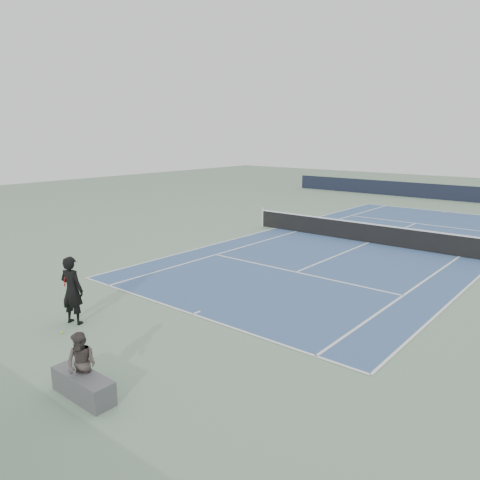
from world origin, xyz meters
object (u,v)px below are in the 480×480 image
Objects in this scene: tennis_player at (72,290)px; spectator_bench at (82,375)px; tennis_net at (369,233)px; tennis_ball at (62,332)px.

tennis_player is 4.05m from spectator_bench.
tennis_net reaches higher than tennis_ball.
spectator_bench is at bearing -28.78° from tennis_player.
tennis_ball is at bearing -96.45° from tennis_net.
tennis_player is 1.17m from tennis_ball.
tennis_net is 8.00× the size of spectator_bench.
tennis_player reaches higher than tennis_net.
tennis_net is 6.73× the size of tennis_player.
tennis_player reaches higher than tennis_ball.
tennis_ball is at bearing 156.94° from spectator_bench.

